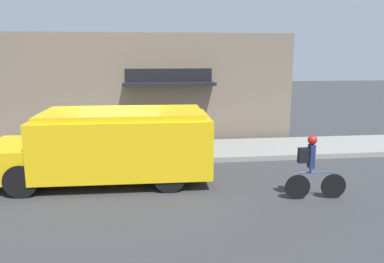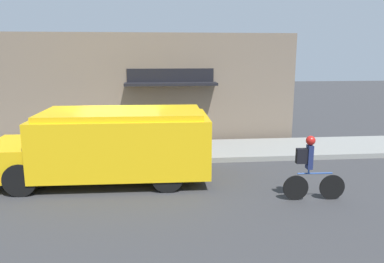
{
  "view_description": "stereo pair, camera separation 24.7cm",
  "coord_description": "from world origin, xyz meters",
  "views": [
    {
      "loc": [
        0.86,
        -11.49,
        3.47
      ],
      "look_at": [
        2.24,
        -0.2,
        1.1
      ],
      "focal_mm": 35.0,
      "sensor_mm": 36.0,
      "label": 1
    },
    {
      "loc": [
        1.11,
        -11.52,
        3.47
      ],
      "look_at": [
        2.24,
        -0.2,
        1.1
      ],
      "focal_mm": 35.0,
      "sensor_mm": 36.0,
      "label": 2
    }
  ],
  "objects": [
    {
      "name": "ground_plane",
      "position": [
        0.0,
        0.0,
        0.0
      ],
      "size": [
        70.0,
        70.0,
        0.0
      ],
      "primitive_type": "plane",
      "color": "#38383A"
    },
    {
      "name": "sidewalk",
      "position": [
        0.0,
        1.31,
        0.08
      ],
      "size": [
        28.0,
        2.61,
        0.17
      ],
      "color": "gray",
      "rests_on": "ground_plane"
    },
    {
      "name": "storefront",
      "position": [
        0.05,
        3.03,
        2.13
      ],
      "size": [
        13.33,
        0.86,
        4.25
      ],
      "color": "#756656",
      "rests_on": "ground_plane"
    },
    {
      "name": "school_bus",
      "position": [
        -0.12,
        -1.38,
        1.05
      ],
      "size": [
        5.93,
        2.83,
        1.97
      ],
      "rotation": [
        0.0,
        0.0,
        -0.02
      ],
      "color": "yellow",
      "rests_on": "ground_plane"
    },
    {
      "name": "cyclist",
      "position": [
        4.77,
        -3.3,
        0.8
      ],
      "size": [
        1.51,
        0.22,
        1.59
      ],
      "rotation": [
        0.0,
        0.0,
        -0.05
      ],
      "color": "black",
      "rests_on": "ground_plane"
    },
    {
      "name": "trash_bin",
      "position": [
        0.82,
        2.19,
        0.61
      ],
      "size": [
        0.5,
        0.5,
        0.88
      ],
      "color": "#38383D",
      "rests_on": "sidewalk"
    }
  ]
}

